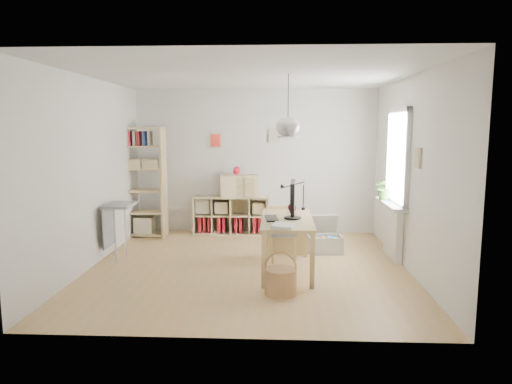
{
  "coord_description": "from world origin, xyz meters",
  "views": [
    {
      "loc": [
        0.41,
        -6.33,
        1.99
      ],
      "look_at": [
        0.1,
        0.3,
        1.05
      ],
      "focal_mm": 32.0,
      "sensor_mm": 36.0,
      "label": 1
    }
  ],
  "objects_px": {
    "cube_shelf": "(230,218)",
    "chair": "(280,229)",
    "desk": "(287,225)",
    "monitor": "(293,198)",
    "storage_chest": "(325,240)",
    "drawer_chest": "(239,186)",
    "tall_bookshelf": "(143,178)"
  },
  "relations": [
    {
      "from": "desk",
      "to": "monitor",
      "type": "xyz_separation_m",
      "value": [
        0.07,
        -0.02,
        0.38
      ]
    },
    {
      "from": "desk",
      "to": "chair",
      "type": "xyz_separation_m",
      "value": [
        -0.09,
        0.6,
        -0.2
      ]
    },
    {
      "from": "cube_shelf",
      "to": "storage_chest",
      "type": "height_order",
      "value": "cube_shelf"
    },
    {
      "from": "tall_bookshelf",
      "to": "monitor",
      "type": "xyz_separation_m",
      "value": [
        2.66,
        -1.97,
        -0.05
      ]
    },
    {
      "from": "cube_shelf",
      "to": "monitor",
      "type": "distance_m",
      "value": 2.61
    },
    {
      "from": "cube_shelf",
      "to": "tall_bookshelf",
      "type": "xyz_separation_m",
      "value": [
        -1.56,
        -0.28,
        0.79
      ]
    },
    {
      "from": "cube_shelf",
      "to": "monitor",
      "type": "relative_size",
      "value": 2.36
    },
    {
      "from": "storage_chest",
      "to": "drawer_chest",
      "type": "height_order",
      "value": "drawer_chest"
    },
    {
      "from": "chair",
      "to": "drawer_chest",
      "type": "height_order",
      "value": "drawer_chest"
    },
    {
      "from": "cube_shelf",
      "to": "desk",
      "type": "bearing_deg",
      "value": -65.39
    },
    {
      "from": "monitor",
      "to": "drawer_chest",
      "type": "distance_m",
      "value": 2.4
    },
    {
      "from": "cube_shelf",
      "to": "chair",
      "type": "bearing_deg",
      "value": -60.29
    },
    {
      "from": "desk",
      "to": "tall_bookshelf",
      "type": "distance_m",
      "value": 3.27
    },
    {
      "from": "desk",
      "to": "drawer_chest",
      "type": "height_order",
      "value": "drawer_chest"
    },
    {
      "from": "desk",
      "to": "tall_bookshelf",
      "type": "relative_size",
      "value": 0.75
    },
    {
      "from": "cube_shelf",
      "to": "tall_bookshelf",
      "type": "bearing_deg",
      "value": -169.81
    },
    {
      "from": "cube_shelf",
      "to": "drawer_chest",
      "type": "height_order",
      "value": "drawer_chest"
    },
    {
      "from": "cube_shelf",
      "to": "drawer_chest",
      "type": "bearing_deg",
      "value": -13.86
    },
    {
      "from": "storage_chest",
      "to": "cube_shelf",
      "type": "bearing_deg",
      "value": 139.3
    },
    {
      "from": "cube_shelf",
      "to": "tall_bookshelf",
      "type": "distance_m",
      "value": 1.77
    },
    {
      "from": "desk",
      "to": "cube_shelf",
      "type": "xyz_separation_m",
      "value": [
        -1.02,
        2.23,
        -0.36
      ]
    },
    {
      "from": "storage_chest",
      "to": "monitor",
      "type": "relative_size",
      "value": 1.09
    },
    {
      "from": "cube_shelf",
      "to": "chair",
      "type": "distance_m",
      "value": 1.89
    },
    {
      "from": "monitor",
      "to": "storage_chest",
      "type": "bearing_deg",
      "value": 65.39
    },
    {
      "from": "drawer_chest",
      "to": "cube_shelf",
      "type": "bearing_deg",
      "value": 153.89
    },
    {
      "from": "desk",
      "to": "cube_shelf",
      "type": "height_order",
      "value": "desk"
    },
    {
      "from": "tall_bookshelf",
      "to": "storage_chest",
      "type": "xyz_separation_m",
      "value": [
        3.22,
        -0.92,
        -0.9
      ]
    },
    {
      "from": "desk",
      "to": "monitor",
      "type": "relative_size",
      "value": 2.53
    },
    {
      "from": "monitor",
      "to": "cube_shelf",
      "type": "bearing_deg",
      "value": 119.39
    },
    {
      "from": "tall_bookshelf",
      "to": "storage_chest",
      "type": "relative_size",
      "value": 3.09
    },
    {
      "from": "desk",
      "to": "chair",
      "type": "relative_size",
      "value": 1.87
    },
    {
      "from": "chair",
      "to": "desk",
      "type": "bearing_deg",
      "value": -95.04
    }
  ]
}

